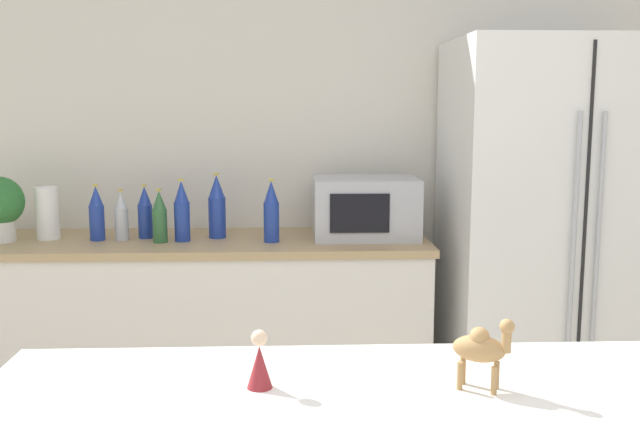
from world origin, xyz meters
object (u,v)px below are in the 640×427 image
Objects in this scene: back_bottle_1 at (97,214)px; back_bottle_6 at (182,212)px; back_bottle_2 at (145,213)px; paper_towel_roll at (47,213)px; microwave at (365,207)px; back_bottle_0 at (217,207)px; camel_figurine at (482,347)px; back_bottle_4 at (121,216)px; back_bottle_3 at (271,212)px; back_bottle_5 at (160,217)px; wise_man_figurine_blue at (260,363)px; refrigerator at (551,237)px.

back_bottle_1 is 0.39m from back_bottle_6.
back_bottle_6 reaches higher than back_bottle_2.
back_bottle_6 reaches higher than paper_towel_roll.
back_bottle_0 reaches higher than microwave.
camel_figurine is at bearing -51.92° from paper_towel_roll.
back_bottle_1 is at bearing 179.55° from back_bottle_4.
back_bottle_2 is (0.44, 0.01, -0.00)m from paper_towel_roll.
back_bottle_3 reaches higher than back_bottle_5.
back_bottle_0 is 1.92m from wise_man_figurine_blue.
back_bottle_2 is (-0.33, 0.01, -0.03)m from back_bottle_0.
microwave reaches higher than wise_man_figurine_blue.
microwave is 1.86× the size of back_bottle_1.
wise_man_figurine_blue is (0.28, -1.90, -0.05)m from back_bottle_0.
back_bottle_1 reaches higher than back_bottle_2.
back_bottle_4 is at bearing 172.64° from back_bottle_6.
back_bottle_3 is at bearing -11.54° from back_bottle_2.
back_bottle_1 reaches higher than back_bottle_4.
back_bottle_0 is 2.47× the size of wise_man_figurine_blue.
refrigerator reaches higher than back_bottle_1.
back_bottle_4 is at bearing -174.34° from back_bottle_0.
paper_towel_roll is 1.47m from microwave.
back_bottle_6 is at bearing 179.00° from refrigerator.
back_bottle_0 is 1.25× the size of back_bottle_5.
paper_towel_roll reaches higher than camel_figurine.
back_bottle_4 is at bearing -6.93° from paper_towel_roll.
back_bottle_4 is 1.98m from wise_man_figurine_blue.
back_bottle_2 is 1.62× the size of camel_figurine.
back_bottle_2 is at bearing 13.12° from back_bottle_1.
back_bottle_6 is 2.04m from camel_figurine.
microwave is 1.12m from back_bottle_4.
back_bottle_4 reaches higher than camel_figurine.
back_bottle_1 is at bearing 124.05° from camel_figurine.
back_bottle_5 is at bearing -18.22° from back_bottle_4.
back_bottle_6 reaches higher than microwave.
paper_towel_roll is 0.80× the size of back_bottle_0.
back_bottle_1 is 1.03× the size of back_bottle_2.
microwave is 1.93m from wise_man_figurine_blue.
paper_towel_roll is 1.03× the size of back_bottle_4.
back_bottle_1 is at bearing 174.88° from back_bottle_3.
back_bottle_6 is at bearing 14.25° from back_bottle_5.
refrigerator is 11.62× the size of camel_figurine.
back_bottle_5 is (0.09, -0.11, -0.00)m from back_bottle_2.
refrigerator is at bearing -4.02° from back_bottle_0.
back_bottle_3 reaches higher than paper_towel_roll.
paper_towel_roll is at bearing 119.16° from wise_man_figurine_blue.
back_bottle_4 is 0.97× the size of back_bottle_5.
back_bottle_2 is 0.60m from back_bottle_3.
back_bottle_5 reaches higher than wise_man_figurine_blue.
back_bottle_6 is 1.85× the size of camel_figurine.
back_bottle_0 is 0.54m from back_bottle_1.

